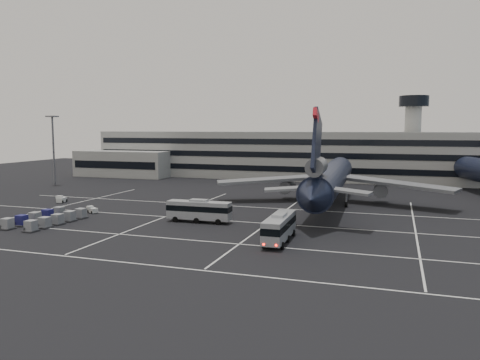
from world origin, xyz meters
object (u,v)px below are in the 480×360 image
(bus_near, at_px, (279,226))
(bus_far, at_px, (199,210))
(uld_cluster, at_px, (46,218))
(trijet_main, at_px, (330,179))
(tug_a, at_px, (61,199))

(bus_near, height_order, bus_far, bus_near)
(bus_near, distance_m, uld_cluster, 37.80)
(trijet_main, relative_size, bus_near, 5.31)
(tug_a, bearing_deg, bus_far, -27.63)
(bus_near, xyz_separation_m, bus_far, (-15.33, 8.64, -0.06))
(bus_far, bearing_deg, tug_a, 72.87)
(bus_far, distance_m, tug_a, 35.76)
(trijet_main, distance_m, uld_cluster, 51.58)
(bus_far, relative_size, uld_cluster, 0.81)
(trijet_main, height_order, bus_far, trijet_main)
(bus_far, height_order, uld_cluster, bus_far)
(bus_near, relative_size, uld_cluster, 0.83)
(uld_cluster, bearing_deg, tug_a, 123.50)
(bus_far, relative_size, tug_a, 4.25)
(bus_near, xyz_separation_m, tug_a, (-49.80, 18.06, -1.44))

